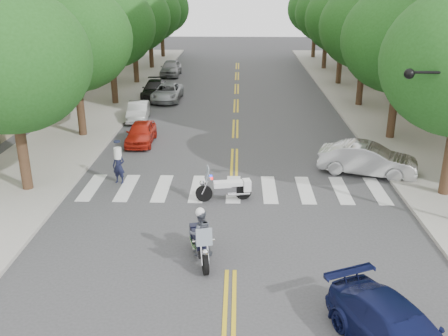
{
  "coord_description": "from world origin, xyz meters",
  "views": [
    {
      "loc": [
        0.19,
        -13.43,
        8.46
      ],
      "look_at": [
        -0.38,
        5.63,
        1.3
      ],
      "focal_mm": 40.0,
      "sensor_mm": 36.0,
      "label": 1
    }
  ],
  "objects_px": {
    "officer_standing": "(119,166)",
    "convertible": "(368,159)",
    "motorcycle_police": "(200,236)",
    "sedan_blue": "(399,334)",
    "motorcycle_parked": "(229,188)"
  },
  "relations": [
    {
      "from": "motorcycle_police",
      "to": "convertible",
      "type": "xyz_separation_m",
      "value": [
        7.18,
        7.83,
        -0.09
      ]
    },
    {
      "from": "officer_standing",
      "to": "convertible",
      "type": "relative_size",
      "value": 0.36
    },
    {
      "from": "motorcycle_parked",
      "to": "convertible",
      "type": "bearing_deg",
      "value": -74.2
    },
    {
      "from": "motorcycle_parked",
      "to": "officer_standing",
      "type": "height_order",
      "value": "officer_standing"
    },
    {
      "from": "motorcycle_police",
      "to": "motorcycle_parked",
      "type": "bearing_deg",
      "value": -113.09
    },
    {
      "from": "motorcycle_police",
      "to": "sedan_blue",
      "type": "height_order",
      "value": "motorcycle_police"
    },
    {
      "from": "motorcycle_parked",
      "to": "sedan_blue",
      "type": "xyz_separation_m",
      "value": [
        4.22,
        -9.04,
        0.11
      ]
    },
    {
      "from": "motorcycle_parked",
      "to": "officer_standing",
      "type": "relative_size",
      "value": 1.45
    },
    {
      "from": "motorcycle_police",
      "to": "sedan_blue",
      "type": "xyz_separation_m",
      "value": [
        5.02,
        -4.33,
        -0.19
      ]
    },
    {
      "from": "motorcycle_police",
      "to": "sedan_blue",
      "type": "bearing_deg",
      "value": 125.81
    },
    {
      "from": "officer_standing",
      "to": "sedan_blue",
      "type": "height_order",
      "value": "officer_standing"
    },
    {
      "from": "officer_standing",
      "to": "convertible",
      "type": "distance_m",
      "value": 11.37
    },
    {
      "from": "motorcycle_police",
      "to": "motorcycle_parked",
      "type": "relative_size",
      "value": 0.98
    },
    {
      "from": "officer_standing",
      "to": "convertible",
      "type": "bearing_deg",
      "value": 23.93
    },
    {
      "from": "motorcycle_police",
      "to": "officer_standing",
      "type": "height_order",
      "value": "motorcycle_police"
    }
  ]
}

